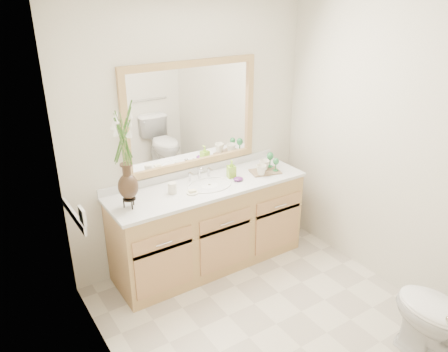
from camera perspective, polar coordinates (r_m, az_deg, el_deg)
floor at (r=3.68m, az=6.84°, el=-18.64°), size 2.60×2.60×0.00m
wall_back at (r=4.01m, az=-4.26°, el=5.12°), size 2.40×0.02×2.40m
wall_left at (r=2.48m, az=-13.89°, el=-7.77°), size 0.02×2.60×2.40m
wall_right at (r=3.86m, az=21.58°, el=2.77°), size 0.02×2.60×2.40m
vanity at (r=4.11m, az=-1.98°, el=-6.58°), size 1.80×0.55×0.80m
counter at (r=3.92m, az=-2.06°, el=-1.32°), size 1.84×0.57×0.03m
sink at (r=3.92m, az=-1.91°, el=-1.93°), size 0.38×0.34×0.23m
mirror at (r=3.93m, az=-4.19°, el=7.87°), size 1.32×0.04×0.97m
switch_plate at (r=3.23m, az=-18.01°, el=-4.96°), size 0.02×0.12×0.12m
door at (r=2.24m, az=24.25°, el=-19.53°), size 0.80×0.03×2.00m
toilet at (r=3.47m, az=26.94°, el=-16.62°), size 0.42×0.75×0.74m
flower_vase at (r=3.39m, az=-12.91°, el=3.94°), size 0.19×0.19×0.78m
tumbler at (r=3.76m, az=-6.77°, el=-1.56°), size 0.08×0.08×0.10m
soap_dish at (r=3.75m, az=-4.15°, el=-2.15°), size 0.10×0.10×0.03m
soap_bottle at (r=4.03m, az=0.97°, el=0.82°), size 0.08×0.08×0.15m
purple_dish at (r=3.99m, az=1.88°, el=-0.38°), size 0.11×0.09×0.03m
tray at (r=4.19m, az=5.40°, el=0.58°), size 0.32×0.25×0.01m
mug_left at (r=4.09m, az=4.89°, el=0.87°), size 0.11×0.11×0.10m
mug_right at (r=4.20m, az=5.28°, el=1.50°), size 0.13×0.12×0.10m
goblet_front at (r=4.17m, az=6.79°, el=1.81°), size 0.06×0.06×0.13m
goblet_back at (r=4.25m, az=6.05°, el=2.50°), size 0.07×0.07×0.15m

